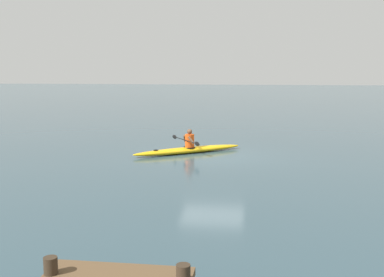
{
  "coord_description": "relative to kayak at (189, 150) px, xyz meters",
  "views": [
    {
      "loc": [
        -1.54,
        17.93,
        3.43
      ],
      "look_at": [
        0.5,
        2.53,
        1.06
      ],
      "focal_mm": 43.21,
      "sensor_mm": 36.0,
      "label": 1
    }
  ],
  "objects": [
    {
      "name": "kayaker",
      "position": [
        -0.03,
        -0.02,
        0.43
      ],
      "size": [
        1.43,
        2.02,
        0.74
      ],
      "color": "#E04C14",
      "rests_on": "kayak"
    },
    {
      "name": "ground_plane",
      "position": [
        -1.04,
        0.45,
        -0.13
      ],
      "size": [
        160.0,
        160.0,
        0.0
      ],
      "primitive_type": "plane",
      "color": "#334C56"
    },
    {
      "name": "kayak",
      "position": [
        0.0,
        0.0,
        0.0
      ],
      "size": [
        4.28,
        3.23,
        0.25
      ],
      "color": "#EAB214",
      "rests_on": "ground"
    }
  ]
}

